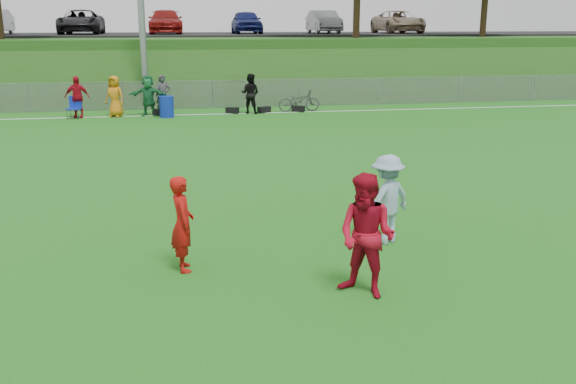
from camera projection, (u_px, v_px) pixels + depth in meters
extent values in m
plane|color=#1A5F14|center=(296.00, 267.00, 10.32)|extent=(120.00, 120.00, 0.00)
cube|color=white|center=(216.00, 114.00, 27.44)|extent=(60.00, 0.10, 0.01)
cube|color=gray|center=(213.00, 95.00, 29.19)|extent=(58.00, 0.02, 1.20)
cube|color=gray|center=(212.00, 81.00, 29.02)|extent=(58.00, 0.04, 0.04)
cube|color=#264914|center=(200.00, 61.00, 39.41)|extent=(120.00, 18.00, 3.00)
cube|color=black|center=(198.00, 34.00, 40.92)|extent=(120.00, 12.00, 0.10)
imported|color=black|center=(81.00, 22.00, 38.56)|extent=(2.39, 5.18, 1.44)
imported|color=maroon|center=(166.00, 22.00, 39.42)|extent=(2.02, 4.96, 1.44)
imported|color=navy|center=(246.00, 22.00, 40.29)|extent=(1.70, 4.23, 1.44)
imported|color=slate|center=(324.00, 22.00, 41.15)|extent=(1.52, 4.37, 1.44)
imported|color=tan|center=(398.00, 22.00, 42.01)|extent=(2.39, 5.18, 1.44)
imported|color=#B10C1B|center=(77.00, 97.00, 26.24)|extent=(1.03, 0.50, 1.69)
imported|color=#C17212|center=(115.00, 96.00, 26.50)|extent=(0.98, 0.86, 1.69)
imported|color=#1C6A39|center=(148.00, 96.00, 26.74)|extent=(1.64, 0.80, 1.69)
imported|color=#333336|center=(163.00, 95.00, 26.84)|extent=(0.64, 0.44, 1.69)
imported|color=black|center=(250.00, 94.00, 27.48)|extent=(1.02, 0.94, 1.69)
cube|color=black|center=(159.00, 112.00, 27.09)|extent=(0.60, 0.41, 0.26)
cube|color=black|center=(232.00, 110.00, 27.62)|extent=(0.61, 0.46, 0.26)
cube|color=black|center=(264.00, 110.00, 27.86)|extent=(0.62, 0.51, 0.26)
cube|color=black|center=(298.00, 109.00, 28.12)|extent=(0.62, 0.49, 0.26)
imported|color=#AC0F0B|center=(182.00, 224.00, 10.04)|extent=(0.43, 0.60, 1.53)
imported|color=#AA0B21|center=(367.00, 236.00, 9.06)|extent=(1.10, 1.09, 1.80)
imported|color=#8BA4C1|center=(387.00, 199.00, 11.30)|extent=(1.19, 1.01, 1.60)
cylinder|color=white|center=(382.00, 165.00, 11.24)|extent=(0.30, 0.30, 0.03)
cylinder|color=#0E269D|center=(167.00, 107.00, 26.45)|extent=(0.60, 0.60, 0.88)
cube|color=#0F27A3|center=(74.00, 109.00, 26.07)|extent=(0.58, 0.58, 0.05)
cube|color=#0F27A3|center=(75.00, 102.00, 26.24)|extent=(0.50, 0.13, 0.50)
imported|color=#313134|center=(299.00, 101.00, 28.14)|extent=(1.87, 0.74, 0.96)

